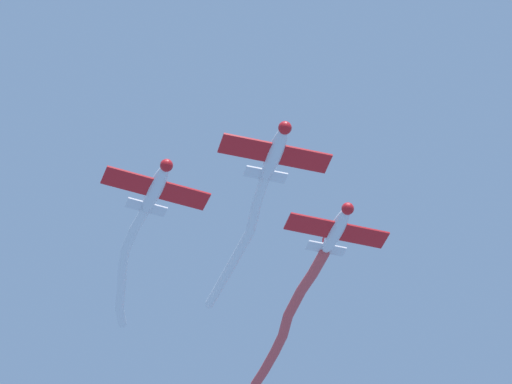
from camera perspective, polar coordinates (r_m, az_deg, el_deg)
airplane_lead at (r=71.83m, az=1.02°, el=2.13°), size 5.93×7.77×1.92m
smoke_trail_lead at (r=80.98m, az=-1.04°, el=-3.17°), size 18.33×5.16×3.46m
airplane_left_wing at (r=77.75m, az=4.32°, el=-2.01°), size 5.93×7.76×1.92m
smoke_trail_left_wing at (r=87.67m, az=1.64°, el=-7.09°), size 20.50×5.98×2.22m
airplane_right_wing at (r=75.01m, az=-5.36°, el=0.25°), size 5.93×7.68×1.92m
smoke_trail_right_wing at (r=83.14m, az=-6.96°, el=-4.23°), size 15.82×3.78×2.03m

